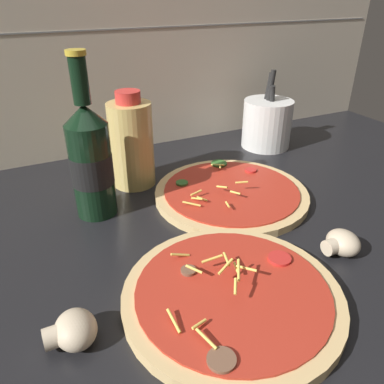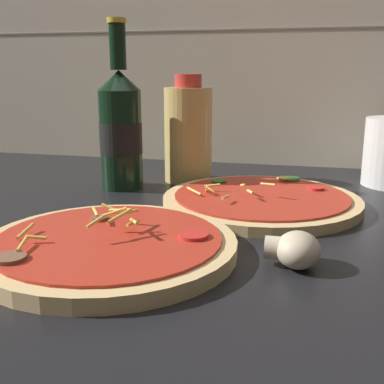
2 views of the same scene
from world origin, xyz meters
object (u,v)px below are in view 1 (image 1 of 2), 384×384
(beer_bottle, at_px, (91,160))
(mushroom_left, at_px, (73,330))
(pizza_near, at_px, (232,295))
(oil_bottle, at_px, (132,143))
(mushroom_right, at_px, (342,243))
(utensil_crock, at_px, (267,123))
(pizza_far, at_px, (231,193))

(beer_bottle, relative_size, mushroom_left, 4.76)
(pizza_near, distance_m, oil_bottle, 0.38)
(mushroom_right, distance_m, utensil_crock, 0.44)
(pizza_far, height_order, utensil_crock, utensil_crock)
(pizza_near, bearing_deg, beer_bottle, 109.24)
(mushroom_right, bearing_deg, pizza_far, 104.59)
(mushroom_left, bearing_deg, mushroom_right, -1.57)
(utensil_crock, bearing_deg, pizza_far, -138.81)
(pizza_far, distance_m, utensil_crock, 0.29)
(pizza_near, height_order, pizza_far, pizza_near)
(oil_bottle, distance_m, mushroom_right, 0.42)
(pizza_near, bearing_deg, pizza_far, 58.95)
(beer_bottle, bearing_deg, mushroom_left, -108.69)
(beer_bottle, xyz_separation_m, oil_bottle, (0.10, 0.08, -0.01))
(oil_bottle, bearing_deg, beer_bottle, -140.15)
(pizza_far, bearing_deg, utensil_crock, 41.19)
(pizza_far, xyz_separation_m, utensil_crock, (0.22, 0.19, 0.05))
(pizza_far, relative_size, oil_bottle, 1.54)
(utensil_crock, bearing_deg, oil_bottle, -172.07)
(mushroom_left, bearing_deg, pizza_far, 32.28)
(pizza_near, height_order, beer_bottle, beer_bottle)
(pizza_far, relative_size, mushroom_right, 5.19)
(pizza_far, xyz_separation_m, oil_bottle, (-0.15, 0.14, 0.08))
(pizza_far, bearing_deg, pizza_near, -121.05)
(oil_bottle, bearing_deg, pizza_far, -43.26)
(mushroom_left, height_order, mushroom_right, mushroom_left)
(mushroom_left, distance_m, mushroom_right, 0.39)
(mushroom_left, bearing_deg, pizza_near, -6.80)
(beer_bottle, bearing_deg, pizza_near, -70.76)
(pizza_far, relative_size, mushroom_left, 5.02)
(pizza_near, xyz_separation_m, utensil_crock, (0.36, 0.42, 0.05))
(beer_bottle, distance_m, mushroom_right, 0.42)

